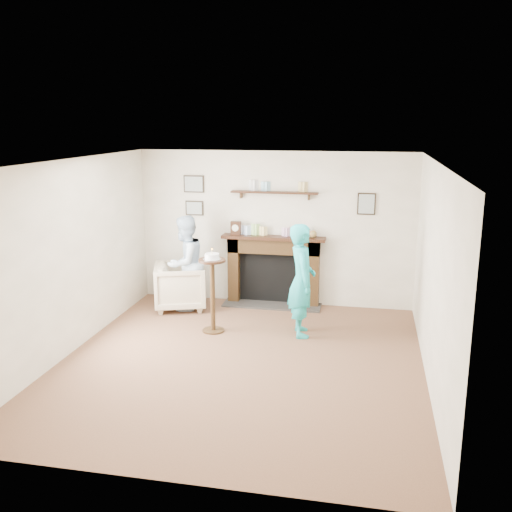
{
  "coord_description": "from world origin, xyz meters",
  "views": [
    {
      "loc": [
        1.5,
        -6.5,
        2.97
      ],
      "look_at": [
        0.01,
        0.9,
        1.17
      ],
      "focal_mm": 40.0,
      "sensor_mm": 36.0,
      "label": 1
    }
  ],
  "objects_px": {
    "armchair": "(181,308)",
    "man": "(187,309)",
    "woman": "(301,334)",
    "pedestal_table": "(212,281)"
  },
  "relations": [
    {
      "from": "armchair",
      "to": "man",
      "type": "bearing_deg",
      "value": -129.59
    },
    {
      "from": "armchair",
      "to": "man",
      "type": "relative_size",
      "value": 0.53
    },
    {
      "from": "armchair",
      "to": "woman",
      "type": "relative_size",
      "value": 0.51
    },
    {
      "from": "pedestal_table",
      "to": "man",
      "type": "bearing_deg",
      "value": 128.33
    },
    {
      "from": "man",
      "to": "woman",
      "type": "xyz_separation_m",
      "value": [
        1.95,
        -0.75,
        0.0
      ]
    },
    {
      "from": "pedestal_table",
      "to": "woman",
      "type": "bearing_deg",
      "value": 5.92
    },
    {
      "from": "man",
      "to": "armchair",
      "type": "bearing_deg",
      "value": -90.07
    },
    {
      "from": "armchair",
      "to": "pedestal_table",
      "type": "height_order",
      "value": "pedestal_table"
    },
    {
      "from": "armchair",
      "to": "woman",
      "type": "distance_m",
      "value": 2.2
    },
    {
      "from": "man",
      "to": "woman",
      "type": "height_order",
      "value": "woman"
    }
  ]
}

